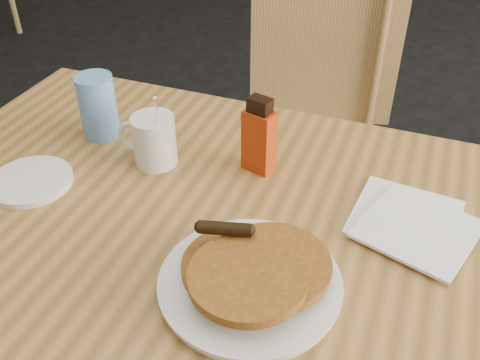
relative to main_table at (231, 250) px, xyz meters
name	(u,v)px	position (x,y,z in m)	size (l,w,h in m)	color
main_table	(231,250)	(0.00, 0.00, 0.00)	(1.39, 0.98, 0.75)	#A27239
chair_main_far	(314,109)	(0.00, 0.76, -0.13)	(0.53, 0.53, 0.96)	#A8904F
pancake_plate	(251,277)	(0.07, -0.10, 0.06)	(0.27, 0.27, 0.08)	white
coffee_mug	(153,139)	(-0.21, 0.15, 0.09)	(0.12, 0.08, 0.16)	white
syrup_bottle	(259,137)	(-0.01, 0.19, 0.11)	(0.07, 0.05, 0.15)	maroon
napkin_stack	(412,223)	(0.28, 0.11, 0.05)	(0.23, 0.24, 0.01)	white
blue_tumbler	(98,107)	(-0.36, 0.21, 0.11)	(0.08, 0.08, 0.13)	#5B91D5
side_saucer	(31,181)	(-0.40, 0.01, 0.05)	(0.15, 0.15, 0.01)	white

